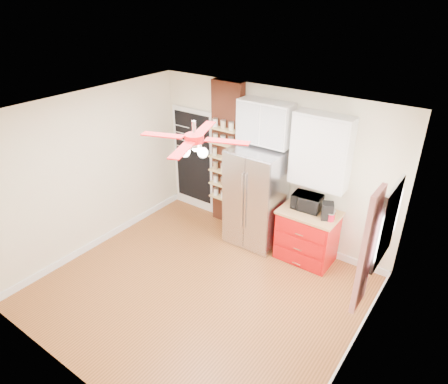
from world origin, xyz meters
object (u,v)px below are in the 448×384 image
Objects in this scene: pantry_jar_oats at (215,152)px; toaster_oven at (307,202)px; fridge at (256,198)px; red_cabinet at (307,235)px; coffee_maker at (327,211)px; ceiling_fan at (194,139)px; canister_left at (331,217)px.

toaster_oven is at bearing -0.97° from pantry_jar_oats.
pantry_jar_oats is (-0.98, 0.14, 0.57)m from fridge.
fridge reaches higher than red_cabinet.
coffee_maker reaches higher than red_cabinet.
canister_left is (1.29, 1.62, -1.46)m from ceiling_fan.
fridge is 3.80× the size of toaster_oven.
toaster_oven is (-0.09, 0.06, 0.58)m from red_cabinet.
red_cabinet is 2.19m from pantry_jar_oats.
toaster_oven reaches higher than red_cabinet.
fridge is at bearing 179.41° from canister_left.
canister_left is (0.37, -0.06, 0.51)m from red_cabinet.
pantry_jar_oats reaches higher than canister_left.
ceiling_fan is at bearing -151.33° from coffee_maker.
ceiling_fan reaches higher than fridge.
fridge reaches higher than toaster_oven.
fridge is 1.06m from red_cabinet.
pantry_jar_oats is (-1.86, 0.03, 0.41)m from toaster_oven.
red_cabinet is at bearing 2.95° from fridge.
canister_left is 0.90× the size of pantry_jar_oats.
toaster_oven is 3.35× the size of pantry_jar_oats.
toaster_oven is 3.72× the size of canister_left.
coffee_maker is 2.28m from pantry_jar_oats.
toaster_oven is at bearing 141.42° from coffee_maker.
pantry_jar_oats is at bearing 174.44° from toaster_oven.
red_cabinet is at bearing 170.22° from canister_left.
coffee_maker is 0.11m from canister_left.
pantry_jar_oats reaches higher than coffee_maker.
fridge is 1.86× the size of red_cabinet.
red_cabinet is at bearing -37.76° from toaster_oven.
red_cabinet is (0.97, 0.05, -0.42)m from fridge.
fridge reaches higher than canister_left.
ceiling_fan is 2.53m from canister_left.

